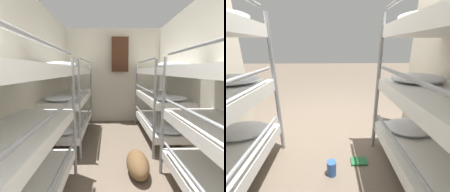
# 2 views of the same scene
# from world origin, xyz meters

# --- Properties ---
(ground_plane) EXTENTS (20.00, 20.00, 0.00)m
(ground_plane) POSITION_xyz_m (0.00, 0.00, 0.00)
(ground_plane) COLOR #6B5B4C
(tin_can) EXTENTS (0.10, 0.10, 0.16)m
(tin_can) POSITION_xyz_m (-0.04, 1.03, 0.08)
(tin_can) COLOR #2D569E
(tin_can) RESTS_ON ground_plane
(floor_book) EXTENTS (0.18, 0.12, 0.02)m
(floor_book) POSITION_xyz_m (-0.35, 0.87, 0.01)
(floor_book) COLOR #236638
(floor_book) RESTS_ON ground_plane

